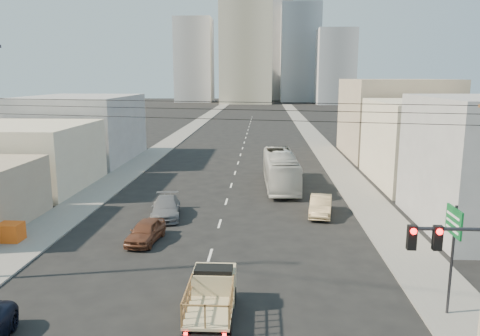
# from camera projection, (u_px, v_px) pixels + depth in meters

# --- Properties ---
(ground) EXTENTS (420.00, 420.00, 0.00)m
(ground) POSITION_uv_depth(u_px,v_px,m) (188.00, 326.00, 19.63)
(ground) COLOR black
(ground) RESTS_ON ground
(sidewalk_left) EXTENTS (3.50, 180.00, 0.12)m
(sidewalk_left) POSITION_uv_depth(u_px,v_px,m) (186.00, 132.00, 88.81)
(sidewalk_left) COLOR slate
(sidewalk_left) RESTS_ON ground
(sidewalk_right) EXTENTS (3.50, 180.00, 0.12)m
(sidewalk_right) POSITION_uv_depth(u_px,v_px,m) (310.00, 132.00, 87.64)
(sidewalk_right) COLOR slate
(sidewalk_right) RESTS_ON ground
(lane_dashes) EXTENTS (0.15, 104.00, 0.01)m
(lane_dashes) POSITION_uv_depth(u_px,v_px,m) (243.00, 145.00, 71.57)
(lane_dashes) COLOR silver
(lane_dashes) RESTS_ON ground
(flatbed_pickup) EXTENTS (1.95, 4.41, 1.90)m
(flatbed_pickup) POSITION_uv_depth(u_px,v_px,m) (212.00, 293.00, 20.28)
(flatbed_pickup) COLOR tan
(flatbed_pickup) RESTS_ON ground
(city_bus) EXTENTS (3.24, 11.84, 3.27)m
(city_bus) POSITION_uv_depth(u_px,v_px,m) (280.00, 170.00, 44.35)
(city_bus) COLOR #B9B9B5
(city_bus) RESTS_ON ground
(sedan_brown) EXTENTS (2.09, 4.23, 1.39)m
(sedan_brown) POSITION_uv_depth(u_px,v_px,m) (146.00, 231.00, 29.55)
(sedan_brown) COLOR brown
(sedan_brown) RESTS_ON ground
(sedan_tan) EXTENTS (2.23, 4.67, 1.48)m
(sedan_tan) POSITION_uv_depth(u_px,v_px,m) (321.00, 206.00, 35.28)
(sedan_tan) COLOR tan
(sedan_tan) RESTS_ON ground
(sedan_grey) EXTENTS (2.74, 5.22, 1.44)m
(sedan_grey) POSITION_uv_depth(u_px,v_px,m) (166.00, 208.00, 34.83)
(sedan_grey) COLOR slate
(sedan_grey) RESTS_ON ground
(traffic_signal) EXTENTS (3.23, 0.35, 6.00)m
(traffic_signal) POSITION_uv_depth(u_px,v_px,m) (472.00, 275.00, 14.92)
(traffic_signal) COLOR #2D2D33
(traffic_signal) RESTS_ON ground
(green_sign) EXTENTS (0.18, 1.60, 5.00)m
(green_sign) POSITION_uv_depth(u_px,v_px,m) (453.00, 234.00, 19.82)
(green_sign) COLOR #2D2D33
(green_sign) RESTS_ON ground
(overhead_wires) EXTENTS (23.01, 5.02, 0.72)m
(overhead_wires) POSITION_uv_depth(u_px,v_px,m) (190.00, 109.00, 19.38)
(overhead_wires) COLOR black
(overhead_wires) RESTS_ON ground
(crate_stack) EXTENTS (1.80, 1.20, 1.14)m
(crate_stack) POSITION_uv_depth(u_px,v_px,m) (8.00, 232.00, 29.45)
(crate_stack) COLOR #E75915
(crate_stack) RESTS_ON sidewalk_left
(bldg_right_mid) EXTENTS (11.00, 14.00, 8.00)m
(bldg_right_mid) POSITION_uv_depth(u_px,v_px,m) (433.00, 143.00, 45.33)
(bldg_right_mid) COLOR beige
(bldg_right_mid) RESTS_ON ground
(bldg_right_far) EXTENTS (12.00, 16.00, 10.00)m
(bldg_right_far) POSITION_uv_depth(u_px,v_px,m) (394.00, 118.00, 60.80)
(bldg_right_far) COLOR gray
(bldg_right_far) RESTS_ON ground
(bldg_left_mid) EXTENTS (11.00, 12.00, 6.00)m
(bldg_left_mid) POSITION_uv_depth(u_px,v_px,m) (26.00, 157.00, 43.52)
(bldg_left_mid) COLOR beige
(bldg_left_mid) RESTS_ON ground
(bldg_left_far) EXTENTS (12.00, 16.00, 8.00)m
(bldg_left_far) POSITION_uv_depth(u_px,v_px,m) (82.00, 128.00, 58.06)
(bldg_left_far) COLOR gray
(bldg_left_far) RESTS_ON ground
(high_rise_tower) EXTENTS (20.00, 20.00, 60.00)m
(high_rise_tower) POSITION_uv_depth(u_px,v_px,m) (246.00, 25.00, 180.71)
(high_rise_tower) COLOR tan
(high_rise_tower) RESTS_ON ground
(midrise_ne) EXTENTS (16.00, 16.00, 40.00)m
(midrise_ne) POSITION_uv_depth(u_px,v_px,m) (300.00, 53.00, 196.23)
(midrise_ne) COLOR gray
(midrise_ne) RESTS_ON ground
(midrise_nw) EXTENTS (15.00, 15.00, 34.00)m
(midrise_nw) POSITION_uv_depth(u_px,v_px,m) (194.00, 60.00, 194.10)
(midrise_nw) COLOR gray
(midrise_nw) RESTS_ON ground
(midrise_back) EXTENTS (18.00, 18.00, 44.00)m
(midrise_back) POSITION_uv_depth(u_px,v_px,m) (271.00, 50.00, 211.15)
(midrise_back) COLOR gray
(midrise_back) RESTS_ON ground
(midrise_east) EXTENTS (14.00, 14.00, 28.00)m
(midrise_east) POSITION_uv_depth(u_px,v_px,m) (335.00, 67.00, 177.18)
(midrise_east) COLOR gray
(midrise_east) RESTS_ON ground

